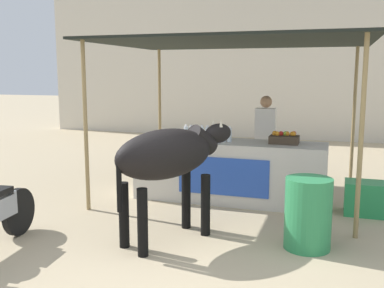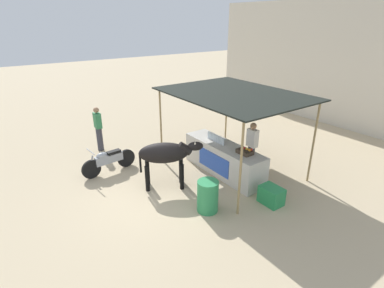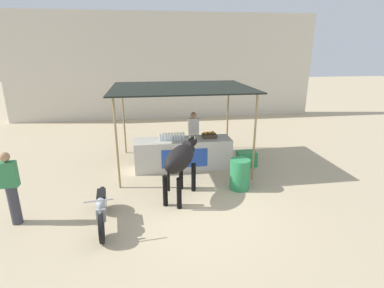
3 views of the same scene
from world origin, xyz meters
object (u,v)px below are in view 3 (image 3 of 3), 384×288
Objects in this scene: fruit_crate at (209,135)px; vendor_behind_counter at (194,135)px; cooler_box at (246,159)px; cow at (181,159)px; motorcycle_parked at (102,208)px; water_barrel at (240,174)px; passerby_on_street at (11,188)px; stall_counter at (183,154)px.

fruit_crate is 0.82m from vendor_behind_counter.
cooler_box is 3.06m from cow.
fruit_crate is 0.24× the size of motorcycle_parked.
vendor_behind_counter is at bearing 120.00° from fruit_crate.
cooler_box is at bearing 37.55° from cow.
water_barrel is 0.51× the size of passerby_on_street.
passerby_on_street reaches higher than cooler_box.
cooler_box is at bearing 65.23° from water_barrel.
passerby_on_street is at bearing -151.47° from fruit_crate.
passerby_on_street is at bearing -169.77° from cow.
passerby_on_street is (-5.32, -0.90, 0.43)m from water_barrel.
cooler_box is at bearing 34.42° from motorcycle_parked.
motorcycle_parked is at bearing -149.99° from cow.
cow is 1.07× the size of passerby_on_street.
stall_counter is 5.00× the size of cooler_box.
water_barrel is 1.75m from cow.
cow is at bearing 30.01° from motorcycle_parked.
cooler_box is 0.33× the size of motorcycle_parked.
cow is (-0.29, -1.90, 0.55)m from stall_counter.
fruit_crate is at bearing 59.95° from cow.
water_barrel is at bearing -51.32° from stall_counter.
cow is 3.77m from passerby_on_street.
water_barrel reaches higher than cooler_box.
passerby_on_street is (-4.44, -3.32, 0.00)m from vendor_behind_counter.
cooler_box is 0.36× the size of passerby_on_street.
fruit_crate is (0.85, 0.06, 0.55)m from stall_counter.
motorcycle_parked is (-4.17, -2.85, 0.19)m from cooler_box.
motorcycle_parked is at bearing -125.53° from stall_counter.
fruit_crate reaches higher than motorcycle_parked.
motorcycle_parked is 1.96m from passerby_on_street.
stall_counter is at bearing 128.68° from water_barrel.
fruit_crate is at bearing 28.53° from passerby_on_street.
motorcycle_parked is (-2.11, -2.95, -0.05)m from stall_counter.
fruit_crate is 0.73× the size of cooler_box.
vendor_behind_counter is 1.92m from cooler_box.
vendor_behind_counter is 1.96× the size of water_barrel.
fruit_crate reaches higher than cooler_box.
cooler_box is at bearing -7.49° from fruit_crate.
stall_counter is 2.07m from cooler_box.
stall_counter is 1.02m from fruit_crate.
water_barrel is at bearing 9.60° from passerby_on_street.
motorcycle_parked is (-3.44, -1.28, 0.01)m from water_barrel.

